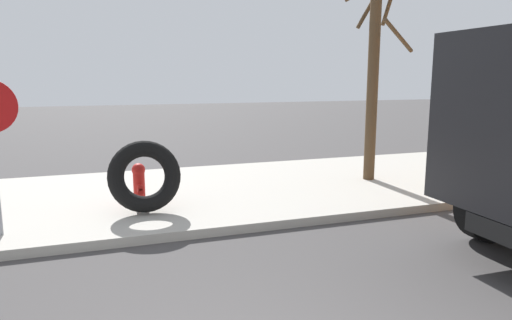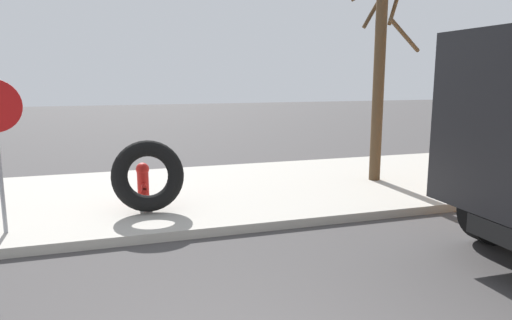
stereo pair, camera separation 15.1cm
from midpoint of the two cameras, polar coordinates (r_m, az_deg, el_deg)
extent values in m
cube|color=#ADA89E|center=(9.56, -12.33, -4.42)|extent=(36.00, 5.00, 0.15)
cylinder|color=red|center=(8.75, -13.11, -3.35)|extent=(0.21, 0.21, 0.58)
sphere|color=red|center=(8.67, -13.20, -1.10)|extent=(0.24, 0.24, 0.24)
cylinder|color=red|center=(8.55, -13.02, -3.17)|extent=(0.09, 0.17, 0.09)
cylinder|color=red|center=(8.91, -13.23, -2.64)|extent=(0.09, 0.17, 0.09)
cylinder|color=red|center=(8.57, -13.00, -3.62)|extent=(0.11, 0.17, 0.11)
torus|color=black|center=(8.14, -12.52, -1.90)|extent=(1.24, 0.59, 1.25)
cylinder|color=black|center=(7.79, 27.59, -5.06)|extent=(1.10, 0.32, 1.10)
cylinder|color=#4C3823|center=(10.66, 15.19, 10.51)|extent=(0.24, 0.24, 4.85)
cylinder|color=#4C3823|center=(11.01, 14.84, 17.74)|extent=(0.62, 0.14, 0.98)
cylinder|color=#4C3823|center=(10.40, 18.09, 14.25)|extent=(1.10, 0.57, 0.64)
camera|label=1|loc=(0.08, -89.28, 0.13)|focal=32.79mm
camera|label=2|loc=(0.08, 90.72, -0.13)|focal=32.79mm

